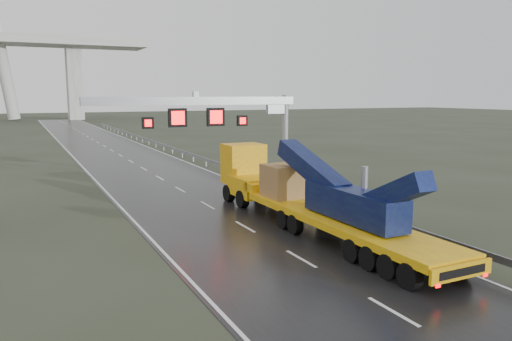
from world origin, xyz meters
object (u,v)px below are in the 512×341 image
exit_sign_pair (309,173)px  striped_barrier (304,191)px  heavy_haul_truck (296,191)px  sign_gantry (225,118)px

exit_sign_pair → striped_barrier: (-0.35, 0.04, -1.29)m
heavy_haul_truck → striped_barrier: bearing=54.3°
exit_sign_pair → sign_gantry: bearing=146.1°
sign_gantry → heavy_haul_truck: 9.16m
sign_gantry → exit_sign_pair: 6.96m
sign_gantry → striped_barrier: bearing=-33.1°
sign_gantry → heavy_haul_truck: size_ratio=0.75×
sign_gantry → exit_sign_pair: size_ratio=5.62×
sign_gantry → heavy_haul_truck: sign_gantry is taller
sign_gantry → heavy_haul_truck: bearing=-83.3°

